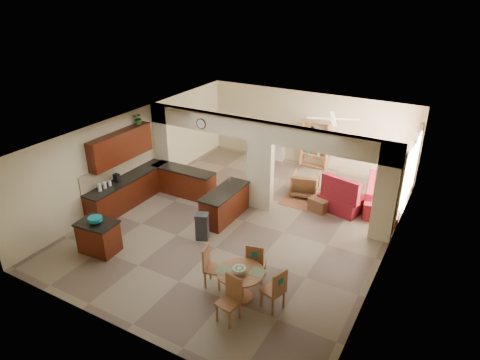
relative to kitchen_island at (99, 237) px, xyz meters
The scene contains 39 objects.
floor 4.11m from the kitchen_island, 51.27° to the left, with size 10.00×10.00×0.00m, color #7D6F57.
ceiling 4.73m from the kitchen_island, 51.27° to the left, with size 10.00×10.00×0.00m, color white.
wall_back 8.64m from the kitchen_island, 72.65° to the left, with size 8.00×8.00×0.00m, color beige.
wall_front 3.28m from the kitchen_island, 35.23° to the right, with size 8.00×8.00×0.00m, color beige.
wall_left 3.63m from the kitchen_island, 114.29° to the left, with size 10.00×10.00×0.00m, color beige.
wall_right 7.36m from the kitchen_island, 25.95° to the left, with size 10.00×10.00×0.00m, color beige.
partition_left_pier 4.45m from the kitchen_island, 105.22° to the left, with size 0.60×0.25×2.80m, color beige.
partition_center_pier 4.96m from the kitchen_island, 58.59° to the left, with size 0.80×0.25×2.20m, color beige.
partition_right_pier 7.60m from the kitchen_island, 33.81° to the left, with size 0.60×0.25×2.80m, color beige.
partition_header 5.33m from the kitchen_island, 58.59° to the left, with size 8.00×0.25×0.60m, color beige.
kitchen_counter 3.03m from the kitchen_island, 103.39° to the left, with size 2.52×3.29×1.48m.
upper_cabinets 3.08m from the kitchen_island, 117.78° to the left, with size 0.35×2.40×0.90m, color #3D1307.
peninsula 3.65m from the kitchen_island, 57.53° to the left, with size 0.70×1.85×0.91m.
wall_clock 4.55m from the kitchen_island, 82.12° to the left, with size 0.34×0.34×0.03m, color #442E16.
rug 6.51m from the kitchen_island, 54.61° to the left, with size 1.60×1.30×0.01m, color #965836.
fireplace 8.08m from the kitchen_island, 83.18° to the left, with size 1.60×0.35×1.20m.
shelving_unit 8.54m from the kitchen_island, 70.04° to the left, with size 1.00×0.32×1.80m, color #A06C37.
window_a 8.57m from the kitchen_island, 40.07° to the left, with size 0.02×0.90×1.90m, color white.
window_b 9.74m from the kitchen_island, 47.76° to the left, with size 0.02×0.90×1.90m, color white.
glazed_door 9.12m from the kitchen_island, 44.16° to the left, with size 0.02×0.70×2.10m, color white.
drape_a_left 8.16m from the kitchen_island, 37.01° to the left, with size 0.10×0.28×2.30m, color #391B17.
drape_a_right 8.93m from the kitchen_island, 43.19° to the left, with size 0.10×0.28×2.30m, color #391B17.
drape_b_left 9.28m from the kitchen_island, 45.45° to the left, with size 0.10×0.28×2.30m, color #391B17.
drape_b_right 10.17m from the kitchen_island, 50.21° to the left, with size 0.10×0.28×2.30m, color #391B17.
ceiling_fan 7.70m from the kitchen_island, 56.75° to the left, with size 1.00×1.00×0.10m, color white.
kitchen_island is the anchor object (origin of this frame).
teal_bowl 0.52m from the kitchen_island, 71.50° to the right, with size 0.36×0.36×0.17m, color #127980.
trash_can 2.70m from the kitchen_island, 41.92° to the left, with size 0.34×0.28×0.71m, color #2A2A2C.
dining_table 4.11m from the kitchen_island, ahead, with size 1.05×1.05×0.72m.
fruit_bowl 4.13m from the kitchen_island, ahead, with size 0.30×0.30×0.16m, color #79C129.
sofa 8.59m from the kitchen_island, 46.96° to the left, with size 1.02×2.61×0.76m, color maroon.
chaise 7.20m from the kitchen_island, 47.61° to the left, with size 1.23×1.00×0.49m, color maroon.
armchair 6.65m from the kitchen_island, 58.49° to the left, with size 0.84×0.87×0.79m, color maroon.
ottoman 6.54m from the kitchen_island, 49.15° to the left, with size 0.57×0.57×0.41m, color maroon.
plant 4.10m from the kitchen_island, 111.07° to the left, with size 0.34×0.30×0.38m, color #1C4E15.
chair_north 4.22m from the kitchen_island, 12.46° to the left, with size 0.50×0.50×1.02m.
chair_east 4.95m from the kitchen_island, ahead, with size 0.54×0.54×1.02m.
chair_south 4.26m from the kitchen_island, ahead, with size 0.48×0.48×1.02m.
chair_west 3.29m from the kitchen_island, ahead, with size 0.50×0.50×1.02m.
Camera 1 is at (5.24, -9.59, 6.49)m, focal length 32.00 mm.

